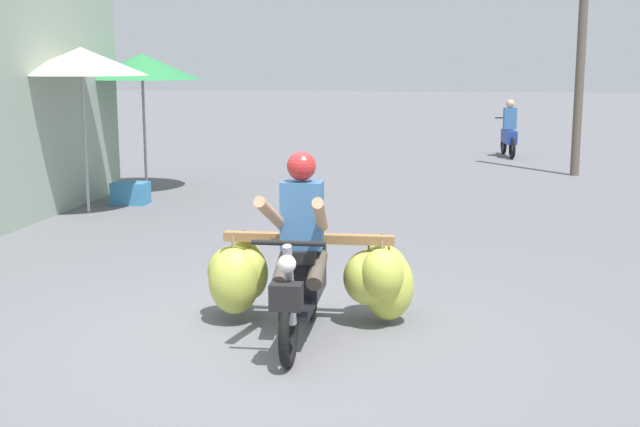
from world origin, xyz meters
The scene contains 7 objects.
ground_plane centered at (0.00, 0.00, 0.00)m, with size 120.00×120.00×0.00m, color slate.
motorbike_main_loaded centered at (0.24, 0.57, 0.49)m, with size 1.89×1.89×1.58m.
motorbike_distant_ahead_left centered at (2.75, 14.42, 0.57)m, with size 0.50×1.62×1.40m.
market_umbrella_near_shop centered at (-4.03, 7.74, 2.22)m, with size 2.05×2.05×2.44m.
market_umbrella_further_along centered at (-4.12, 5.52, 2.30)m, with size 1.98×1.98×2.52m.
produce_crate centered at (-3.78, 6.38, 0.18)m, with size 0.56×0.40×0.36m, color teal.
utility_pole centered at (3.90, 11.19, 3.22)m, with size 0.18×0.18×6.44m, color brown.
Camera 1 is at (1.45, -6.35, 2.29)m, focal length 46.51 mm.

